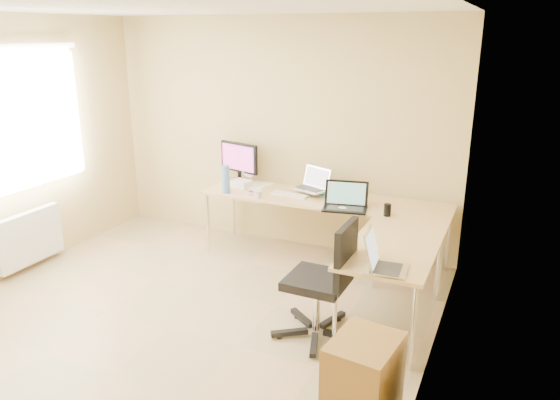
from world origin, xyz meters
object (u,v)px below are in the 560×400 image
at_px(desk_main, 323,230).
at_px(desk_fan, 250,172).
at_px(desk_return, 391,285).
at_px(monitor, 239,162).
at_px(keyboard, 290,195).
at_px(water_bottle, 226,179).
at_px(laptop_center, 311,179).
at_px(laptop_black, 345,197).
at_px(mug, 258,194).
at_px(laptop_return, 387,255).
at_px(cabinet, 363,386).
at_px(office_chair, 317,280).

distance_m(desk_main, desk_fan, 1.12).
height_order(desk_return, monitor, monitor).
distance_m(keyboard, water_bottle, 0.72).
xyz_separation_m(laptop_center, laptop_black, (0.50, -0.36, -0.03)).
bearing_deg(monitor, mug, -29.94).
height_order(monitor, laptop_return, monitor).
distance_m(laptop_center, cabinet, 2.86).
distance_m(monitor, desk_fan, 0.18).
bearing_deg(laptop_return, cabinet, -178.37).
height_order(water_bottle, cabinet, water_bottle).
bearing_deg(laptop_return, desk_return, 1.83).
bearing_deg(monitor, laptop_return, -22.84).
bearing_deg(keyboard, desk_return, -28.25).
height_order(desk_return, desk_fan, desk_fan).
xyz_separation_m(mug, laptop_return, (1.67, -1.21, 0.08)).
relative_size(monitor, laptop_return, 1.51).
bearing_deg(laptop_center, laptop_return, -28.77).
xyz_separation_m(laptop_center, cabinet, (1.30, -2.49, -0.54)).
xyz_separation_m(keyboard, mug, (-0.27, -0.23, 0.03)).
relative_size(desk_return, cabinet, 2.07).
bearing_deg(monitor, desk_main, 5.49).
bearing_deg(laptop_return, water_bottle, 54.69).
bearing_deg(water_bottle, laptop_black, -0.54).
bearing_deg(monitor, desk_fan, 15.56).
bearing_deg(laptop_black, water_bottle, 168.55).
relative_size(laptop_center, cabinet, 0.58).
bearing_deg(keyboard, office_chair, -52.17).
height_order(laptop_black, laptop_return, laptop_black).
bearing_deg(water_bottle, mug, -3.96).
xyz_separation_m(keyboard, desk_fan, (-0.61, 0.27, 0.12)).
height_order(water_bottle, laptop_return, water_bottle).
xyz_separation_m(laptop_center, laptop_return, (1.21, -1.59, -0.05)).
height_order(desk_return, office_chair, office_chair).
bearing_deg(cabinet, desk_fan, 136.31).
relative_size(laptop_center, keyboard, 0.87).
bearing_deg(office_chair, monitor, 135.30).
relative_size(desk_fan, cabinet, 0.41).
bearing_deg(water_bottle, desk_main, 14.54).
relative_size(keyboard, office_chair, 0.41).
height_order(laptop_black, desk_fan, laptop_black).
xyz_separation_m(desk_main, office_chair, (0.46, -1.43, 0.14)).
height_order(monitor, desk_fan, monitor).
height_order(desk_main, cabinet, desk_main).
bearing_deg(desk_fan, cabinet, -38.37).
distance_m(monitor, keyboard, 0.83).
xyz_separation_m(water_bottle, laptop_return, (2.07, -1.24, -0.03)).
bearing_deg(keyboard, mug, -133.17).
xyz_separation_m(desk_return, mug, (-1.61, 0.70, 0.41)).
relative_size(desk_return, keyboard, 3.10).
bearing_deg(desk_return, mug, 156.46).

